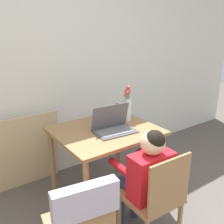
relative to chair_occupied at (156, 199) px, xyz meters
The scene contains 9 objects.
wall_back 1.71m from the chair_occupied, 98.04° to the left, with size 6.40×0.05×2.50m.
dining_table 0.75m from the chair_occupied, 87.92° to the left, with size 0.92×0.78×0.76m.
chair_occupied is the anchor object (origin of this frame).
chair_spare 0.64m from the chair_occupied, behind, with size 0.46×0.49×0.84m.
person_seated 0.21m from the chair_occupied, 88.09° to the left, with size 0.36×0.43×0.98m.
laptop 0.75m from the chair_occupied, 84.36° to the left, with size 0.39×0.27×0.24m.
flower_vase 0.98m from the chair_occupied, 66.82° to the left, with size 0.08×0.08×0.36m.
water_bottle 0.92m from the chair_occupied, 74.50° to the left, with size 0.07×0.07×0.19m.
cardboard_panel 1.48m from the chair_occupied, 111.37° to the left, with size 0.70×0.13×0.82m.
Camera 1 is at (-1.01, -0.43, 1.70)m, focal length 42.00 mm.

